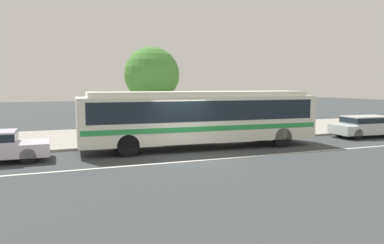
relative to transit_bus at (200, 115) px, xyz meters
The scene contains 10 objects.
ground_plane 3.02m from the transit_bus, 125.87° to the right, with size 120.00×120.00×0.00m, color #373C3E.
sidewalk_slab 5.78m from the transit_bus, 105.46° to the left, with size 60.00×8.00×0.12m, color gray.
lane_stripe_center 3.61m from the transit_bus, 117.47° to the right, with size 56.00×0.16×0.01m, color silver.
transit_bus is the anchor object (origin of this frame).
sedan_far_ahead 11.05m from the transit_bus, ahead, with size 4.77×2.07×1.29m.
pedestrian_waiting_near_sign 4.20m from the transit_bus, 31.45° to the left, with size 0.41×0.41×1.66m.
pedestrian_walking_along_curb 5.73m from the transit_bus, 34.76° to the left, with size 0.42×0.42×1.63m.
pedestrian_standing_by_tree 6.06m from the transit_bus, 35.18° to the left, with size 0.48×0.48×1.69m.
bus_stop_sign 4.38m from the transit_bus, 26.18° to the left, with size 0.09×0.44×2.54m.
street_tree_near_stop 5.11m from the transit_bus, 106.60° to the left, with size 3.29×3.29×5.31m.
Camera 1 is at (-5.38, -14.82, 3.18)m, focal length 34.10 mm.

